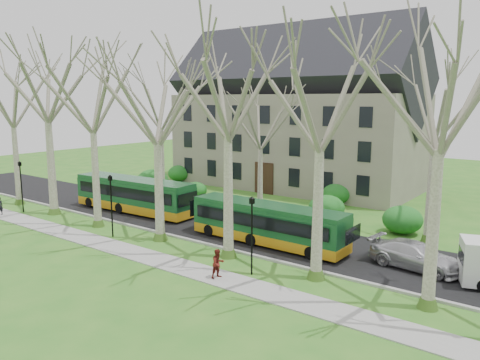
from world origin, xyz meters
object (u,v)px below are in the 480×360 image
object	(u,v)px
bus_lead	(134,195)
sedan	(415,255)
pedestrian_b	(218,264)
bus_follow	(267,223)

from	to	relation	value
bus_lead	sedan	bearing A→B (deg)	-1.22
sedan	pedestrian_b	world-z (taller)	pedestrian_b
bus_lead	bus_follow	xyz separation A→B (m)	(14.00, -0.62, -0.10)
bus_follow	pedestrian_b	size ratio (longest dim) A/B	6.94
bus_follow	sedan	world-z (taller)	bus_follow
bus_lead	sedan	xyz separation A→B (m)	(23.27, 0.55, -0.72)
bus_follow	sedan	size ratio (longest dim) A/B	2.12
bus_lead	pedestrian_b	size ratio (longest dim) A/B	7.44
bus_lead	pedestrian_b	xyz separation A→B (m)	(15.25, -7.26, -0.68)
bus_lead	sedan	distance (m)	23.28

